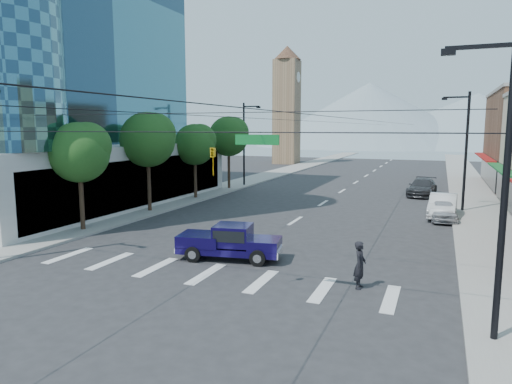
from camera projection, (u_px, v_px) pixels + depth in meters
ground at (193, 286)px, 18.50m from camera, size 160.00×160.00×0.00m
sidewalk_left at (266, 176)px, 59.66m from camera, size 4.00×120.00×0.15m
sidewalk_right at (467, 185)px, 50.74m from camera, size 4.00×120.00×0.15m
office_tower at (2, 32)px, 38.95m from camera, size 29.50×27.00×30.00m
clock_tower at (287, 103)px, 80.05m from camera, size 4.80×4.80×20.40m
mountain_left at (369, 114)px, 160.20m from camera, size 80.00×80.00×22.00m
mountain_right at (477, 120)px, 156.65m from camera, size 90.00×90.00×18.00m
tree_near at (82, 150)px, 27.51m from camera, size 3.65×3.64×6.71m
tree_midnear at (150, 138)px, 33.85m from camera, size 4.09×4.09×7.52m
tree_midfar at (197, 143)px, 40.36m from camera, size 3.65×3.64×6.71m
tree_far at (230, 135)px, 46.70m from camera, size 4.09×4.09×7.52m
signal_rig at (182, 174)px, 16.86m from camera, size 21.80×0.20×9.00m
lamp_pole_nw at (245, 141)px, 49.31m from camera, size 2.00×0.25×9.00m
lamp_pole_ne at (464, 147)px, 34.04m from camera, size 2.00×0.25×9.00m
pickup_truck at (229, 241)px, 22.15m from camera, size 5.28×2.65×1.71m
pedestrian at (360, 265)px, 18.09m from camera, size 0.48×0.71×1.91m
parked_car_near at (443, 210)px, 31.36m from camera, size 2.09×4.33×1.43m
parked_car_mid at (443, 206)px, 32.45m from camera, size 2.05×5.19×1.68m
parked_car_far at (422, 187)px, 42.83m from camera, size 2.78×5.72×1.60m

